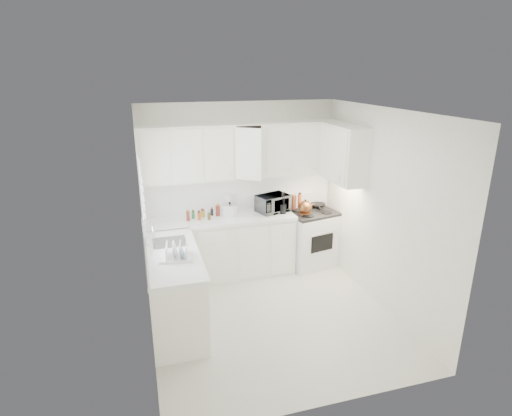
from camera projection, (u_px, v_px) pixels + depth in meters
name	position (u px, v px, depth m)	size (l,w,h in m)	color
floor	(271.00, 316.00, 5.43)	(3.20, 3.20, 0.00)	silver
ceiling	(274.00, 111.00, 4.61)	(3.20, 3.20, 0.00)	white
wall_back	(240.00, 187.00, 6.48)	(3.00, 3.00, 0.00)	white
wall_front	(331.00, 284.00, 3.56)	(3.00, 3.00, 0.00)	white
wall_left	(143.00, 235.00, 4.62)	(3.20, 3.20, 0.00)	white
wall_right	(382.00, 210.00, 5.42)	(3.20, 3.20, 0.00)	white
window_blinds	(142.00, 204.00, 4.87)	(0.06, 0.96, 1.06)	white
lower_cabinets_back	(220.00, 248.00, 6.37)	(2.22, 0.60, 0.90)	white
lower_cabinets_left	(174.00, 290.00, 5.15)	(0.60, 1.60, 0.90)	white
countertop_back	(220.00, 219.00, 6.21)	(2.24, 0.64, 0.05)	white
countertop_left	(172.00, 255.00, 5.00)	(0.64, 1.62, 0.05)	white
backsplash_back	(240.00, 192.00, 6.49)	(2.98, 0.02, 0.55)	white
backsplash_left	(144.00, 234.00, 4.83)	(0.02, 1.60, 0.55)	white
upper_cabinets_back	(242.00, 177.00, 6.26)	(3.00, 0.33, 0.80)	white
upper_cabinets_right	(342.00, 181.00, 6.06)	(0.33, 0.90, 0.80)	white
sink	(169.00, 233.00, 5.28)	(0.42, 0.38, 0.30)	gray
stove	(311.00, 231.00, 6.71)	(0.75, 0.62, 1.15)	white
tea_kettle	(305.00, 206.00, 6.36)	(0.26, 0.22, 0.24)	brown
frying_pan	(318.00, 204.00, 6.78)	(0.24, 0.40, 0.04)	black
microwave	(273.00, 202.00, 6.41)	(0.48, 0.27, 0.32)	gray
rice_cooker	(230.00, 209.00, 6.21)	(0.22, 0.22, 0.22)	white
paper_towel	(228.00, 203.00, 6.41)	(0.12, 0.12, 0.27)	white
utensil_crock	(283.00, 202.00, 6.33)	(0.12, 0.12, 0.35)	black
dish_rack	(176.00, 250.00, 4.82)	(0.38, 0.29, 0.21)	white
spice_left_0	(187.00, 213.00, 6.18)	(0.06, 0.06, 0.13)	maroon
spice_left_1	(193.00, 215.00, 6.12)	(0.06, 0.06, 0.13)	#297D3B
spice_left_2	(197.00, 212.00, 6.22)	(0.06, 0.06, 0.13)	#C3461A
spice_left_3	(203.00, 214.00, 6.16)	(0.06, 0.06, 0.13)	gold
spice_left_4	(207.00, 212.00, 6.26)	(0.06, 0.06, 0.13)	#573A19
spice_left_5	(213.00, 213.00, 6.20)	(0.06, 0.06, 0.13)	black
spice_left_6	(217.00, 211.00, 6.30)	(0.06, 0.06, 0.13)	maroon
sauce_right_0	(278.00, 203.00, 6.58)	(0.06, 0.06, 0.19)	#C3461A
sauce_right_1	(282.00, 203.00, 6.54)	(0.06, 0.06, 0.19)	gold
sauce_right_2	(284.00, 202.00, 6.61)	(0.06, 0.06, 0.19)	#573A19
sauce_right_3	(289.00, 203.00, 6.57)	(0.06, 0.06, 0.19)	black
sauce_right_4	(291.00, 201.00, 6.64)	(0.06, 0.06, 0.19)	maroon
sauce_right_5	(296.00, 202.00, 6.60)	(0.06, 0.06, 0.19)	#297D3B
sauce_right_6	(297.00, 201.00, 6.67)	(0.06, 0.06, 0.19)	#C3461A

